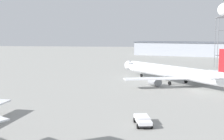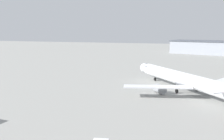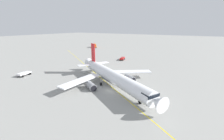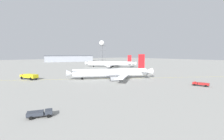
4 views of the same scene
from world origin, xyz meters
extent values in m
cylinder|color=white|center=(-47.60, 43.34, 3.28)|extent=(32.57, 28.09, 3.63)
cone|color=white|center=(-63.64, 29.91, 3.28)|extent=(4.51, 4.57, 3.45)
cube|color=black|center=(-61.96, 31.32, 4.09)|extent=(3.82, 3.90, 0.70)
ellipsoid|color=gray|center=(-46.09, 44.60, 2.28)|extent=(12.98, 11.62, 1.99)
cube|color=white|center=(-32.04, 51.78, 4.00)|extent=(5.57, 5.94, 0.20)
cube|color=white|center=(-38.17, 38.05, 2.64)|extent=(7.55, 16.88, 0.28)
cube|color=white|center=(-51.15, 53.56, 2.64)|extent=(16.41, 10.10, 0.28)
cylinder|color=gray|center=(-42.11, 38.00, 1.21)|extent=(4.02, 3.91, 2.36)
cylinder|color=black|center=(-43.40, 36.92, 1.21)|extent=(1.40, 1.63, 2.01)
cylinder|color=gray|center=(-51.89, 49.69, 1.21)|extent=(4.02, 3.91, 2.36)
cylinder|color=black|center=(-53.18, 48.61, 1.21)|extent=(1.40, 1.63, 2.01)
cylinder|color=#9EA0A5|center=(-59.10, 33.72, 1.60)|extent=(0.20, 0.20, 2.09)
cylinder|color=black|center=(-59.10, 33.72, 0.55)|extent=(1.04, 0.94, 1.10)
cylinder|color=#9EA0A5|center=(-44.03, 42.14, 1.60)|extent=(0.20, 0.20, 2.09)
cylinder|color=black|center=(-44.03, 42.14, 0.55)|extent=(1.04, 0.94, 1.10)
cylinder|color=#9EA0A5|center=(-48.15, 47.07, 1.60)|extent=(0.20, 0.20, 2.09)
cylinder|color=black|center=(-48.15, 47.07, 0.55)|extent=(1.04, 0.94, 1.10)
cube|color=#232326|center=(-5.68, 35.80, 0.50)|extent=(5.15, 2.80, 0.20)
cube|color=white|center=(-4.01, 36.15, 0.88)|extent=(1.88, 2.40, 0.55)
cube|color=black|center=(-3.39, 36.29, 0.96)|extent=(0.45, 1.77, 0.31)
cube|color=white|center=(-6.49, 35.62, 0.95)|extent=(3.59, 2.76, 0.70)
cylinder|color=black|center=(-4.23, 37.20, 0.40)|extent=(0.84, 0.44, 0.80)
cylinder|color=black|center=(-3.79, 35.11, 0.40)|extent=(0.84, 0.44, 0.80)
cylinder|color=black|center=(-7.43, 36.51, 0.40)|extent=(0.84, 0.44, 0.80)
cylinder|color=black|center=(-6.98, 34.43, 0.40)|extent=(0.84, 0.44, 0.80)
cylinder|color=slate|center=(-93.92, 64.10, 10.54)|extent=(0.24, 0.24, 21.08)
cylinder|color=slate|center=(-88.17, 64.10, 10.54)|extent=(0.24, 0.24, 21.08)
cube|color=slate|center=(-91.04, 66.98, 5.27)|extent=(5.96, 5.96, 0.16)
cube|color=slate|center=(-91.04, 66.98, 10.54)|extent=(5.96, 5.96, 0.16)
cube|color=slate|center=(-91.04, 66.98, 15.81)|extent=(5.96, 5.96, 0.16)
cube|color=#999EA8|center=(-165.82, 60.61, 4.36)|extent=(37.05, 71.39, 8.73)
cube|color=#4C515B|center=(-165.82, 60.61, 8.98)|extent=(38.53, 72.87, 0.50)
camera|label=1|loc=(39.94, 37.02, 14.22)|focal=47.68mm
camera|label=2|loc=(24.06, 48.31, 16.37)|focal=41.48mm
camera|label=3|loc=(-34.63, -20.75, 18.13)|focal=24.02mm
camera|label=4|loc=(61.88, -46.51, 12.01)|focal=25.77mm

